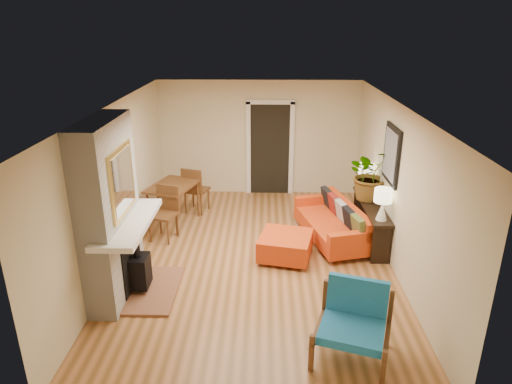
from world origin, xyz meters
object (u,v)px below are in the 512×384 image
Objects in this scene: houseplant at (371,174)px; lamp_far at (366,174)px; sofa at (335,223)px; blue_chair at (354,318)px; ottoman at (286,245)px; lamp_near at (383,201)px; console_table at (371,212)px; dining_table at (177,193)px.

lamp_far is at bearing 88.66° from houseplant.
sofa is 1.91× the size of blue_chair.
ottoman is 1.77m from lamp_near.
houseplant is at bearing 18.04° from sofa.
lamp_near reaches higher than console_table.
console_table is at bearing 90.00° from lamp_near.
lamp_near reaches higher than blue_chair.
ottoman is 0.53× the size of dining_table.
sofa is at bearing 86.16° from blue_chair.
ottoman is at bearing -155.87° from console_table.
lamp_far reaches higher than dining_table.
console_table is (0.84, 3.02, 0.09)m from blue_chair.
lamp_far is (0.00, 1.36, 0.00)m from lamp_near.
lamp_far reaches higher than ottoman.
lamp_far reaches higher than console_table.
lamp_near reaches higher than sofa.
sofa is at bearing 175.73° from console_table.
lamp_far is (1.57, 1.38, 0.82)m from ottoman.
dining_table is at bearing 146.71° from ottoman.
sofa is at bearing -135.07° from lamp_far.
houseplant reaches higher than sofa.
dining_table is (-2.80, 3.69, 0.17)m from blue_chair.
houseplant reaches higher than blue_chair.
blue_chair is 0.58× the size of console_table.
lamp_far is 0.56× the size of houseplant.
blue_chair is at bearing -104.23° from houseplant.
sofa is 3.08m from blue_chair.
ottoman is at bearing -138.59° from lamp_far.
blue_chair is 1.98× the size of lamp_far.
ottoman is 1.85× the size of lamp_near.
lamp_near and lamp_far have the same top height.
sofa is 1.21m from lamp_near.
ottoman is 2.44m from blue_chair.
dining_table is 3.67m from lamp_far.
blue_chair is (-0.21, -3.07, 0.16)m from sofa.
console_table is (3.64, -0.66, -0.08)m from dining_table.
dining_table is at bearing 127.27° from blue_chair.
dining_table is at bearing 168.45° from sofa.
sofa is 2.04× the size of ottoman.
houseplant is (3.63, -0.41, 0.56)m from dining_table.
console_table is at bearing 74.47° from blue_chair.
sofa is 0.68m from console_table.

